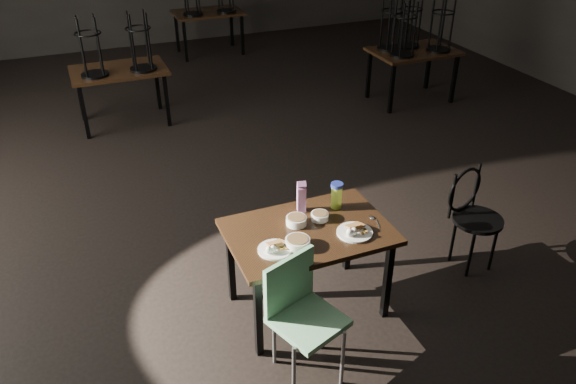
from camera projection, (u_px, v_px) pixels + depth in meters
name	position (u px, v px, depth m)	size (l,w,h in m)	color
main_table	(308.00, 238.00, 4.17)	(1.20, 0.80, 0.75)	black
plate_left	(275.00, 248.00, 3.89)	(0.24, 0.24, 0.08)	white
plate_right	(355.00, 231.00, 4.07)	(0.26, 0.26, 0.09)	white
bowl_near	(296.00, 220.00, 4.17)	(0.16, 0.16, 0.06)	white
bowl_far	(320.00, 216.00, 4.23)	(0.13, 0.13, 0.05)	white
bowl_big	(298.00, 242.00, 3.94)	(0.18, 0.18, 0.06)	white
juice_carton	(301.00, 197.00, 4.29)	(0.08, 0.08, 0.26)	#841877
water_bottle	(337.00, 195.00, 4.34)	(0.10, 0.10, 0.21)	#BAE543
spoon	(373.00, 219.00, 4.24)	(0.05, 0.17, 0.01)	silver
bentwood_chair	(472.00, 211.00, 4.75)	(0.46, 0.45, 0.89)	black
school_chair	(301.00, 309.00, 3.70)	(0.54, 0.54, 0.90)	#78BC8B
bg_table_left	(119.00, 70.00, 7.21)	(1.20, 0.80, 1.48)	black
bg_table_right	(412.00, 47.00, 7.92)	(1.20, 0.80, 1.48)	black
bg_table_far	(208.00, 12.00, 9.90)	(1.20, 0.80, 1.48)	black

